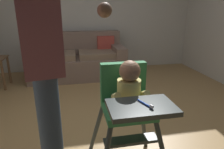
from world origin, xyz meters
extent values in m
cube|color=#A17C4A|center=(0.00, 0.00, -0.05)|extent=(5.90, 6.48, 0.10)
cube|color=beige|center=(0.00, 2.47, 1.36)|extent=(5.10, 0.06, 2.72)
cube|color=#7D6558|center=(-0.41, 1.89, 0.20)|extent=(1.79, 0.84, 0.40)
cube|color=#7D6558|center=(-0.41, 2.22, 0.63)|extent=(1.79, 0.22, 0.46)
cube|color=#7D6558|center=(-1.21, 1.89, 0.50)|extent=(0.20, 0.84, 0.20)
cube|color=#7D6558|center=(0.40, 1.89, 0.50)|extent=(0.20, 0.84, 0.20)
cube|color=#826A53|center=(-0.79, 1.84, 0.46)|extent=(0.69, 0.60, 0.11)
cube|color=#826A53|center=(-0.03, 1.84, 0.46)|extent=(0.69, 0.60, 0.11)
cube|color=#B24238|center=(0.19, 2.09, 0.60)|extent=(0.35, 0.13, 0.34)
cylinder|color=#2E3634|center=(-0.32, -0.48, 0.27)|extent=(0.17, 0.17, 0.56)
cylinder|color=#2E3634|center=(0.12, -0.48, 0.27)|extent=(0.17, 0.17, 0.56)
cube|color=#307946|center=(-0.10, -0.70, 0.57)|extent=(0.36, 0.36, 0.05)
cube|color=#307946|center=(-0.10, -0.55, 0.75)|extent=(0.36, 0.07, 0.30)
cube|color=#2E3634|center=(-0.10, -0.99, 0.74)|extent=(0.40, 0.26, 0.03)
cube|color=#2E3634|center=(-0.10, -0.81, 0.38)|extent=(0.40, 0.10, 0.02)
cylinder|color=#D9D276|center=(-0.10, -0.72, 0.71)|extent=(0.17, 0.17, 0.22)
sphere|color=#997051|center=(-0.10, -0.73, 0.88)|extent=(0.15, 0.15, 0.15)
cylinder|color=#D9D276|center=(-0.21, -0.76, 0.72)|extent=(0.05, 0.15, 0.10)
cylinder|color=#D9D276|center=(0.00, -0.76, 0.72)|extent=(0.05, 0.15, 0.10)
cylinder|color=blue|center=(-0.08, -0.99, 0.76)|extent=(0.06, 0.13, 0.01)
cube|color=white|center=(-0.06, -1.04, 0.77)|extent=(0.02, 0.03, 0.02)
cylinder|color=#324156|center=(-0.65, -0.86, 0.47)|extent=(0.14, 0.14, 0.95)
cylinder|color=#324156|center=(-0.67, -0.75, 0.47)|extent=(0.14, 0.14, 0.95)
cube|color=brown|center=(-0.66, -0.80, 1.27)|extent=(0.27, 0.43, 0.64)
sphere|color=brown|center=(-0.30, -0.92, 1.29)|extent=(0.08, 0.08, 0.08)
cylinder|color=brown|center=(-0.70, -0.57, 1.27)|extent=(0.07, 0.07, 0.57)
cylinder|color=brown|center=(-1.63, 1.42, 0.25)|extent=(0.04, 0.04, 0.50)
cylinder|color=brown|center=(-1.63, 1.76, 0.25)|extent=(0.04, 0.04, 0.50)
camera|label=1|loc=(-0.48, -2.02, 1.29)|focal=32.52mm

